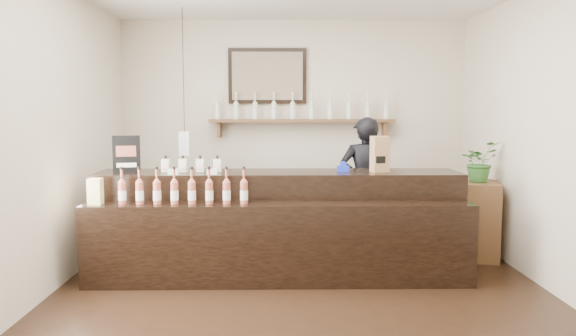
% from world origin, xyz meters
% --- Properties ---
extents(ground, '(5.00, 5.00, 0.00)m').
position_xyz_m(ground, '(0.00, 0.00, 0.00)').
color(ground, black).
rests_on(ground, ground).
extents(room_shell, '(5.00, 5.00, 5.00)m').
position_xyz_m(room_shell, '(0.00, 0.00, 1.70)').
color(room_shell, beige).
rests_on(room_shell, ground).
extents(back_wall_decor, '(2.66, 0.96, 1.69)m').
position_xyz_m(back_wall_decor, '(-0.16, 2.37, 1.76)').
color(back_wall_decor, brown).
rests_on(back_wall_decor, ground).
extents(counter, '(3.65, 0.97, 1.19)m').
position_xyz_m(counter, '(-0.21, 0.57, 0.48)').
color(counter, black).
rests_on(counter, ground).
extents(promo_sign, '(0.26, 0.08, 0.37)m').
position_xyz_m(promo_sign, '(-1.71, 0.61, 1.20)').
color(promo_sign, black).
rests_on(promo_sign, counter).
extents(paper_bag, '(0.19, 0.16, 0.36)m').
position_xyz_m(paper_bag, '(0.81, 0.66, 1.20)').
color(paper_bag, '#906745').
rests_on(paper_bag, counter).
extents(tape_dispenser, '(0.13, 0.06, 0.11)m').
position_xyz_m(tape_dispenser, '(0.45, 0.69, 1.06)').
color(tape_dispenser, '#192CB2').
rests_on(tape_dispenser, counter).
extents(side_cabinet, '(0.55, 0.67, 0.85)m').
position_xyz_m(side_cabinet, '(2.00, 1.15, 0.43)').
color(side_cabinet, brown).
rests_on(side_cabinet, ground).
extents(potted_plant, '(0.52, 0.50, 0.45)m').
position_xyz_m(potted_plant, '(2.00, 1.15, 1.08)').
color(potted_plant, '#306B2A').
rests_on(potted_plant, side_cabinet).
extents(shopkeeper, '(0.64, 0.42, 1.76)m').
position_xyz_m(shopkeeper, '(0.80, 1.55, 0.88)').
color(shopkeeper, black).
rests_on(shopkeeper, ground).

